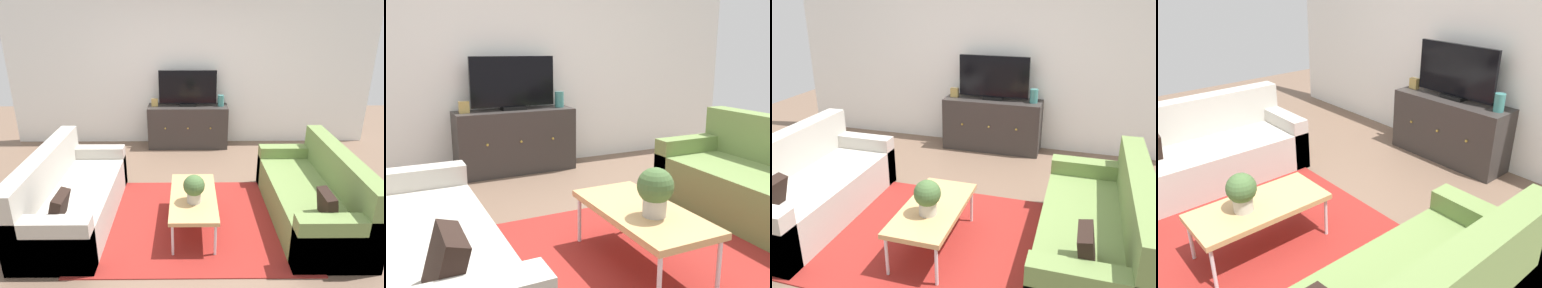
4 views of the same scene
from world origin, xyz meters
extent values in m
plane|color=brown|center=(0.00, 0.00, 0.00)|extent=(10.00, 10.00, 0.00)
cube|color=white|center=(0.00, 2.55, 1.35)|extent=(6.40, 0.12, 2.70)
cube|color=maroon|center=(0.00, -0.15, 0.01)|extent=(2.50, 1.90, 0.01)
cube|color=#B2ADA3|center=(-1.35, -0.10, 0.21)|extent=(0.84, 1.93, 0.43)
cube|color=#B2ADA3|center=(-1.35, 0.77, 0.29)|extent=(0.84, 0.18, 0.58)
cube|color=black|center=(-1.30, -0.73, 0.55)|extent=(0.18, 0.30, 0.32)
cube|color=olive|center=(1.35, -0.10, 0.21)|extent=(0.84, 1.93, 0.43)
cube|color=olive|center=(1.35, 0.77, 0.29)|extent=(0.84, 0.18, 0.58)
cube|color=tan|center=(0.01, -0.27, 0.39)|extent=(0.51, 1.06, 0.04)
cylinder|color=silver|center=(-0.21, -0.76, 0.18)|extent=(0.03, 0.03, 0.37)
cylinder|color=silver|center=(0.22, -0.76, 0.18)|extent=(0.03, 0.03, 0.37)
cylinder|color=silver|center=(-0.21, 0.22, 0.18)|extent=(0.03, 0.03, 0.37)
cylinder|color=silver|center=(0.22, 0.22, 0.18)|extent=(0.03, 0.03, 0.37)
cylinder|color=#B7B2A8|center=(0.01, -0.40, 0.46)|extent=(0.15, 0.15, 0.11)
sphere|color=#426033|center=(0.01, -0.40, 0.61)|extent=(0.23, 0.23, 0.23)
cube|color=#332D2B|center=(-0.06, 2.27, 0.37)|extent=(1.39, 0.44, 0.74)
sphere|color=#B79338|center=(-0.45, 2.04, 0.41)|extent=(0.03, 0.03, 0.03)
sphere|color=#B79338|center=(-0.06, 2.04, 0.41)|extent=(0.03, 0.03, 0.03)
sphere|color=#B79338|center=(0.33, 2.04, 0.41)|extent=(0.03, 0.03, 0.03)
cube|color=black|center=(-0.06, 2.29, 0.76)|extent=(0.28, 0.16, 0.04)
cube|color=black|center=(-0.06, 2.29, 1.07)|extent=(0.99, 0.04, 0.58)
cylinder|color=teal|center=(0.52, 2.27, 0.84)|extent=(0.11, 0.11, 0.19)
cube|color=tan|center=(-0.63, 2.27, 0.81)|extent=(0.11, 0.07, 0.13)
camera|label=1|loc=(-0.04, -3.66, 2.35)|focal=32.77mm
camera|label=2|loc=(-1.48, -2.39, 1.43)|focal=38.89mm
camera|label=3|loc=(1.17, -3.14, 2.17)|focal=37.39mm
camera|label=4|loc=(2.48, -1.45, 2.09)|focal=37.06mm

